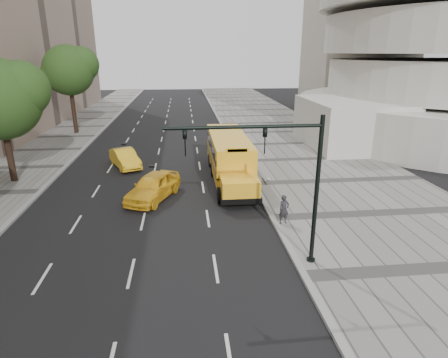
{
  "coord_description": "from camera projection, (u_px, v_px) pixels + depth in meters",
  "views": [
    {
      "loc": [
        1.39,
        -23.66,
        8.65
      ],
      "look_at": [
        3.5,
        -4.0,
        1.9
      ],
      "focal_mm": 30.0,
      "sensor_mm": 36.0,
      "label": 1
    }
  ],
  "objects": [
    {
      "name": "tree_b",
      "position": [
        1.0,
        99.0,
        24.22
      ],
      "size": [
        5.93,
        5.27,
        8.35
      ],
      "color": "black",
      "rests_on": "ground"
    },
    {
      "name": "curb_museum",
      "position": [
        254.0,
        184.0,
        25.5
      ],
      "size": [
        0.3,
        140.0,
        0.15
      ],
      "primitive_type": "cube",
      "color": "gray",
      "rests_on": "ground"
    },
    {
      "name": "tree_c",
      "position": [
        69.0,
        70.0,
        39.2
      ],
      "size": [
        5.84,
        5.2,
        9.39
      ],
      "color": "black",
      "rests_on": "ground"
    },
    {
      "name": "traffic_signal",
      "position": [
        283.0,
        174.0,
        14.64
      ],
      "size": [
        6.18,
        0.36,
        6.4
      ],
      "color": "black",
      "rests_on": "ground"
    },
    {
      "name": "sidewalk_museum",
      "position": [
        339.0,
        181.0,
        26.11
      ],
      "size": [
        12.0,
        140.0,
        0.15
      ],
      "primitive_type": "cube",
      "color": "gray",
      "rests_on": "ground"
    },
    {
      "name": "pedestrian",
      "position": [
        284.0,
        209.0,
        19.3
      ],
      "size": [
        0.64,
        0.5,
        1.55
      ],
      "primitive_type": "imported",
      "rotation": [
        0.0,
        0.0,
        0.25
      ],
      "color": "#29262C",
      "rests_on": "sidewalk_museum"
    },
    {
      "name": "school_bus",
      "position": [
        229.0,
        153.0,
        26.69
      ],
      "size": [
        2.96,
        11.56,
        3.19
      ],
      "color": "yellow",
      "rests_on": "ground"
    },
    {
      "name": "ground",
      "position": [
        165.0,
        189.0,
        24.92
      ],
      "size": [
        140.0,
        140.0,
        0.0
      ],
      "primitive_type": "plane",
      "color": "black",
      "rests_on": "ground"
    },
    {
      "name": "guggenheim",
      "position": [
        437.0,
        4.0,
        40.91
      ],
      "size": [
        33.2,
        42.2,
        35.0
      ],
      "color": "silver",
      "rests_on": "ground"
    },
    {
      "name": "taxi_near",
      "position": [
        153.0,
        186.0,
        22.93
      ],
      "size": [
        3.68,
        5.12,
        1.62
      ],
      "primitive_type": "imported",
      "rotation": [
        0.0,
        0.0,
        -0.42
      ],
      "color": "yellow",
      "rests_on": "ground"
    },
    {
      "name": "curb_far",
      "position": [
        40.0,
        192.0,
        24.09
      ],
      "size": [
        0.3,
        140.0,
        0.15
      ],
      "primitive_type": "cube",
      "color": "gray",
      "rests_on": "ground"
    },
    {
      "name": "taxi_far",
      "position": [
        125.0,
        158.0,
        29.37
      ],
      "size": [
        3.1,
        4.55,
        1.42
      ],
      "primitive_type": "imported",
      "rotation": [
        0.0,
        0.0,
        0.41
      ],
      "color": "yellow",
      "rests_on": "ground"
    }
  ]
}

